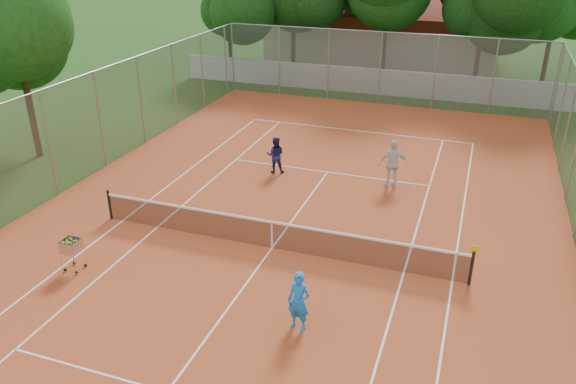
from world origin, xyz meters
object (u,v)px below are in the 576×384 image
(clubhouse, at_px, (384,30))
(tennis_net, at_px, (272,234))
(player_near, at_px, (299,302))
(player_far_right, at_px, (393,164))
(ball_hopper, at_px, (73,254))
(player_far_left, at_px, (275,155))

(clubhouse, bearing_deg, tennis_net, -86.05)
(clubhouse, bearing_deg, player_near, -82.96)
(player_near, bearing_deg, tennis_net, 130.21)
(player_far_right, xyz_separation_m, ball_hopper, (-7.75, -8.93, -0.41))
(tennis_net, height_order, player_far_left, player_far_left)
(player_far_right, height_order, ball_hopper, player_far_right)
(player_near, relative_size, player_far_left, 1.07)
(player_far_left, distance_m, ball_hopper, 9.25)
(clubhouse, distance_m, player_far_right, 23.62)
(player_far_left, bearing_deg, tennis_net, 93.06)
(player_far_right, bearing_deg, tennis_net, 44.17)
(tennis_net, bearing_deg, player_far_left, 109.49)
(ball_hopper, bearing_deg, player_far_right, 51.44)
(tennis_net, relative_size, ball_hopper, 11.03)
(player_far_right, bearing_deg, player_far_left, -18.81)
(player_far_left, bearing_deg, clubhouse, -106.47)
(player_near, xyz_separation_m, player_far_right, (0.71, 9.30, 0.14))
(player_near, bearing_deg, player_far_left, 123.57)
(clubhouse, xyz_separation_m, player_far_right, (4.71, -23.11, -1.23))
(player_far_right, bearing_deg, player_near, 64.54)
(tennis_net, bearing_deg, ball_hopper, -148.85)
(clubhouse, xyz_separation_m, ball_hopper, (-3.04, -32.04, -1.64))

